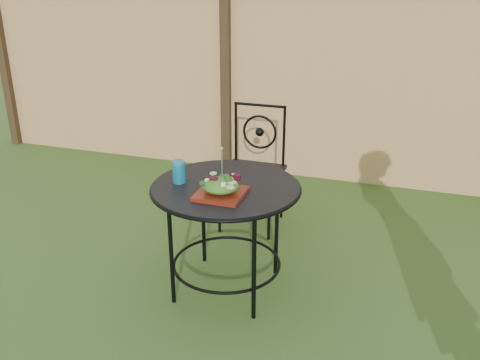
{
  "coord_description": "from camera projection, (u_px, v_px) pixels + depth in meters",
  "views": [
    {
      "loc": [
        0.43,
        -2.7,
        1.99
      ],
      "look_at": [
        -0.51,
        0.16,
        0.75
      ],
      "focal_mm": 40.0,
      "sensor_mm": 36.0,
      "label": 1
    }
  ],
  "objects": [
    {
      "name": "fence",
      "position": [
        363.0,
        85.0,
        4.82
      ],
      "size": [
        8.0,
        0.12,
        1.9
      ],
      "color": "#F1BE77",
      "rests_on": "ground"
    },
    {
      "name": "drinking_glass",
      "position": [
        179.0,
        172.0,
        3.26
      ],
      "size": [
        0.08,
        0.08,
        0.14
      ],
      "primitive_type": "cylinder",
      "color": "#0C7392",
      "rests_on": "patio_table"
    },
    {
      "name": "salad",
      "position": [
        221.0,
        185.0,
        3.08
      ],
      "size": [
        0.21,
        0.21,
        0.08
      ],
      "primitive_type": "ellipsoid",
      "color": "#235614",
      "rests_on": "salad_plate"
    },
    {
      "name": "patio_table",
      "position": [
        226.0,
        206.0,
        3.3
      ],
      "size": [
        0.92,
        0.92,
        0.72
      ],
      "color": "black",
      "rests_on": "ground"
    },
    {
      "name": "salad_plate",
      "position": [
        221.0,
        194.0,
        3.1
      ],
      "size": [
        0.27,
        0.27,
        0.02
      ],
      "primitive_type": "cube",
      "color": "#51180B",
      "rests_on": "patio_table"
    },
    {
      "name": "ground",
      "position": [
        311.0,
        313.0,
        3.26
      ],
      "size": [
        60.0,
        60.0,
        0.0
      ],
      "primitive_type": "plane",
      "color": "#214115",
      "rests_on": "ground"
    },
    {
      "name": "fork",
      "position": [
        222.0,
        165.0,
        3.03
      ],
      "size": [
        0.01,
        0.01,
        0.18
      ],
      "primitive_type": "cylinder",
      "color": "silver",
      "rests_on": "salad"
    },
    {
      "name": "patio_chair",
      "position": [
        254.0,
        164.0,
        4.2
      ],
      "size": [
        0.46,
        0.46,
        0.95
      ],
      "color": "black",
      "rests_on": "ground"
    }
  ]
}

